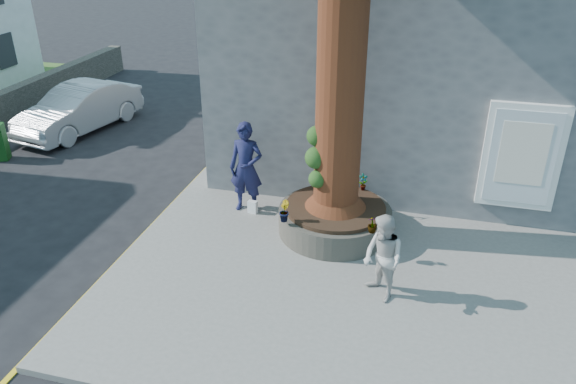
% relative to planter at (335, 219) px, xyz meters
% --- Properties ---
extents(ground, '(120.00, 120.00, 0.00)m').
position_rel_planter_xyz_m(ground, '(-0.80, -2.00, -0.41)').
color(ground, black).
rests_on(ground, ground).
extents(pavement, '(9.00, 8.00, 0.12)m').
position_rel_planter_xyz_m(pavement, '(0.70, -1.00, -0.35)').
color(pavement, slate).
rests_on(pavement, ground).
extents(yellow_line, '(0.10, 30.00, 0.01)m').
position_rel_planter_xyz_m(yellow_line, '(-3.85, -1.00, -0.41)').
color(yellow_line, yellow).
rests_on(yellow_line, ground).
extents(stone_shop, '(10.30, 8.30, 6.30)m').
position_rel_planter_xyz_m(stone_shop, '(1.70, 5.20, 2.75)').
color(stone_shop, '#54565A').
rests_on(stone_shop, ground).
extents(planter, '(2.30, 2.30, 0.60)m').
position_rel_planter_xyz_m(planter, '(0.00, 0.00, 0.00)').
color(planter, black).
rests_on(planter, pavement).
extents(man, '(0.74, 0.49, 2.02)m').
position_rel_planter_xyz_m(man, '(-2.04, 0.45, 0.72)').
color(man, '#15173A').
rests_on(man, pavement).
extents(woman, '(0.94, 0.95, 1.55)m').
position_rel_planter_xyz_m(woman, '(1.16, -1.95, 0.48)').
color(woman, '#B5B2AD').
rests_on(woman, pavement).
extents(shopping_bag, '(0.21, 0.14, 0.28)m').
position_rel_planter_xyz_m(shopping_bag, '(-1.88, 0.33, -0.15)').
color(shopping_bag, white).
rests_on(shopping_bag, pavement).
extents(car_silver, '(2.28, 4.39, 1.38)m').
position_rel_planter_xyz_m(car_silver, '(-8.63, 4.19, 0.28)').
color(car_silver, '#A0A3A8').
rests_on(car_silver, ground).
extents(plant_a, '(0.23, 0.21, 0.37)m').
position_rel_planter_xyz_m(plant_a, '(0.44, 0.85, 0.49)').
color(plant_a, gray).
rests_on(plant_a, planter).
extents(plant_b, '(0.29, 0.29, 0.42)m').
position_rel_planter_xyz_m(plant_b, '(-0.85, -0.85, 0.52)').
color(plant_b, gray).
rests_on(plant_b, planter).
extents(plant_c, '(0.24, 0.24, 0.32)m').
position_rel_planter_xyz_m(plant_c, '(0.85, -0.85, 0.47)').
color(plant_c, gray).
rests_on(plant_c, planter).
extents(plant_d, '(0.26, 0.29, 0.29)m').
position_rel_planter_xyz_m(plant_d, '(-0.46, 0.85, 0.45)').
color(plant_d, gray).
rests_on(plant_d, planter).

